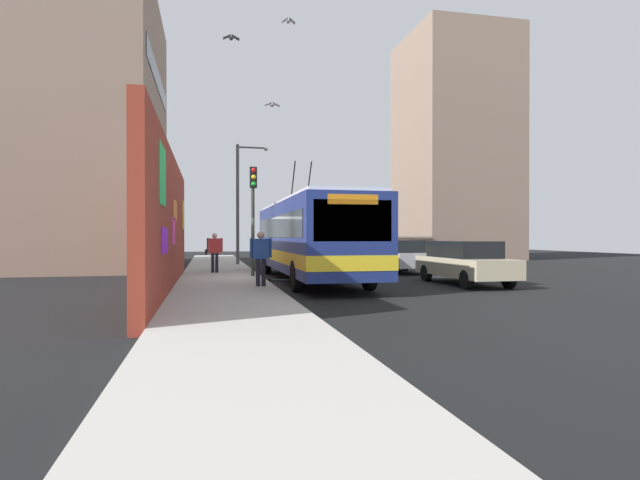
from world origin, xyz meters
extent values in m
plane|color=black|center=(0.00, 0.00, 0.00)|extent=(80.00, 80.00, 0.00)
cube|color=#ADA8A0|center=(0.00, 1.60, 0.07)|extent=(48.00, 3.20, 0.15)
cube|color=maroon|center=(-3.38, 3.35, 2.18)|extent=(15.24, 0.30, 4.37)
cube|color=yellow|center=(2.94, 3.19, 2.69)|extent=(0.90, 0.02, 1.24)
cube|color=#F2338C|center=(-3.52, 3.19, 1.92)|extent=(1.24, 0.02, 0.86)
cube|color=#8C19D8|center=(-6.99, 3.19, 1.65)|extent=(1.89, 0.02, 0.66)
cube|color=orange|center=(-2.77, 3.19, 2.61)|extent=(1.74, 0.02, 0.66)
cube|color=green|center=(-7.56, 3.19, 3.21)|extent=(1.70, 0.02, 1.44)
cube|color=gray|center=(10.37, 9.20, 7.72)|extent=(13.32, 8.51, 15.44)
cube|color=black|center=(10.37, 4.93, 4.40)|extent=(11.32, 0.04, 1.10)
cube|color=black|center=(10.37, 4.93, 7.60)|extent=(11.32, 0.04, 1.10)
cube|color=black|center=(10.37, 4.93, 10.80)|extent=(11.32, 0.04, 1.10)
cube|color=gray|center=(16.76, -17.00, 8.78)|extent=(8.31, 7.63, 17.56)
cube|color=black|center=(16.76, -20.84, 4.40)|extent=(7.06, 0.04, 1.10)
cube|color=black|center=(16.76, -20.84, 7.60)|extent=(7.06, 0.04, 1.10)
cube|color=black|center=(16.76, -20.84, 10.80)|extent=(7.06, 0.04, 1.10)
cube|color=black|center=(16.76, -20.84, 14.00)|extent=(7.06, 0.04, 1.10)
cube|color=navy|center=(-0.45, -1.80, 1.74)|extent=(12.53, 2.65, 2.58)
cube|color=silver|center=(-0.45, -1.80, 3.09)|extent=(12.03, 2.43, 0.12)
cube|color=yellow|center=(-0.45, -1.80, 1.00)|extent=(12.55, 2.67, 0.44)
cube|color=black|center=(-6.69, -1.80, 2.19)|extent=(0.04, 2.25, 1.16)
cube|color=black|center=(-0.45, -1.80, 2.13)|extent=(11.53, 2.68, 0.83)
cube|color=orange|center=(-6.68, -1.80, 2.78)|extent=(0.06, 1.45, 0.28)
cylinder|color=black|center=(1.43, -2.15, 3.93)|extent=(1.43, 0.06, 2.00)
cylinder|color=black|center=(1.43, -1.45, 3.93)|extent=(1.43, 0.06, 2.00)
cylinder|color=black|center=(-4.46, -3.00, 0.50)|extent=(1.00, 0.28, 1.00)
cylinder|color=black|center=(-4.46, -0.60, 0.50)|extent=(1.00, 0.28, 1.00)
cylinder|color=black|center=(3.56, -3.00, 0.50)|extent=(1.00, 0.28, 1.00)
cylinder|color=black|center=(3.56, -0.60, 0.50)|extent=(1.00, 0.28, 1.00)
cube|color=#C6B793|center=(-3.35, -7.00, 0.65)|extent=(4.79, 1.76, 0.66)
cube|color=black|center=(-3.26, -7.00, 1.28)|extent=(2.88, 1.59, 0.60)
cylinder|color=black|center=(-4.93, -7.78, 0.32)|extent=(0.64, 0.22, 0.64)
cylinder|color=black|center=(-4.93, -6.22, 0.32)|extent=(0.64, 0.22, 0.64)
cylinder|color=black|center=(-1.77, -7.78, 0.32)|extent=(0.64, 0.22, 0.64)
cylinder|color=black|center=(-1.77, -6.22, 0.32)|extent=(0.64, 0.22, 0.64)
cube|color=#B7B7BC|center=(2.89, -7.00, 0.65)|extent=(4.20, 1.76, 0.66)
cube|color=black|center=(2.97, -7.00, 1.28)|extent=(2.52, 1.58, 0.60)
cylinder|color=black|center=(1.50, -7.78, 0.32)|extent=(0.64, 0.22, 0.64)
cylinder|color=black|center=(1.50, -6.22, 0.32)|extent=(0.64, 0.22, 0.64)
cylinder|color=black|center=(4.27, -7.78, 0.32)|extent=(0.64, 0.22, 0.64)
cylinder|color=black|center=(4.27, -6.22, 0.32)|extent=(0.64, 0.22, 0.64)
cube|color=#B21E19|center=(8.86, -7.00, 0.65)|extent=(4.66, 1.92, 0.66)
cube|color=black|center=(8.95, -7.00, 1.28)|extent=(2.80, 1.73, 0.60)
cylinder|color=black|center=(7.32, -7.86, 0.32)|extent=(0.64, 0.22, 0.64)
cylinder|color=black|center=(7.32, -6.14, 0.32)|extent=(0.64, 0.22, 0.64)
cylinder|color=black|center=(10.40, -7.86, 0.32)|extent=(0.64, 0.22, 0.64)
cylinder|color=black|center=(10.40, -6.14, 0.32)|extent=(0.64, 0.22, 0.64)
cube|color=#38383D|center=(14.29, -7.00, 0.65)|extent=(4.63, 1.81, 0.66)
cube|color=black|center=(14.38, -7.00, 1.28)|extent=(2.78, 1.63, 0.60)
cylinder|color=black|center=(12.76, -7.80, 0.32)|extent=(0.64, 0.22, 0.64)
cylinder|color=black|center=(12.76, -6.20, 0.32)|extent=(0.64, 0.22, 0.64)
cylinder|color=black|center=(15.82, -7.80, 0.32)|extent=(0.64, 0.22, 0.64)
cylinder|color=black|center=(15.82, -6.20, 0.32)|extent=(0.64, 0.22, 0.64)
cylinder|color=#1E1E2D|center=(-3.91, 0.38, 0.59)|extent=(0.14, 0.14, 0.87)
cylinder|color=#1E1E2D|center=(-3.91, 0.56, 0.59)|extent=(0.14, 0.14, 0.87)
cube|color=#264C99|center=(-3.91, 0.47, 1.35)|extent=(0.22, 0.51, 0.65)
cylinder|color=#264C99|center=(-3.91, 0.17, 1.38)|extent=(0.09, 0.09, 0.62)
cylinder|color=#264C99|center=(-3.91, 0.78, 1.38)|extent=(0.09, 0.09, 0.62)
sphere|color=tan|center=(-3.91, 0.47, 1.79)|extent=(0.24, 0.24, 0.24)
cylinder|color=#1E1E2D|center=(2.64, 1.74, 0.58)|extent=(0.14, 0.14, 0.87)
cylinder|color=#1E1E2D|center=(2.64, 1.92, 0.58)|extent=(0.14, 0.14, 0.87)
cube|color=#BF3333|center=(2.64, 1.83, 1.34)|extent=(0.22, 0.51, 0.65)
cylinder|color=#BF3333|center=(2.64, 1.53, 1.37)|extent=(0.09, 0.09, 0.62)
cylinder|color=#BF3333|center=(2.64, 2.13, 1.37)|extent=(0.09, 0.09, 0.62)
sphere|color=beige|center=(2.64, 1.83, 1.78)|extent=(0.23, 0.23, 0.23)
cube|color=black|center=(2.64, 2.20, 1.07)|extent=(0.14, 0.10, 0.24)
cylinder|color=#2D382D|center=(0.36, 0.35, 2.36)|extent=(0.14, 0.14, 4.41)
cube|color=black|center=(0.14, 0.35, 4.11)|extent=(0.20, 0.28, 0.84)
sphere|color=red|center=(0.03, 0.35, 4.39)|extent=(0.18, 0.18, 0.18)
sphere|color=yellow|center=(0.03, 0.35, 4.11)|extent=(0.18, 0.18, 0.18)
sphere|color=green|center=(0.03, 0.35, 3.83)|extent=(0.18, 0.18, 0.18)
cylinder|color=#4C4C51|center=(9.16, 0.45, 3.59)|extent=(0.18, 0.18, 6.87)
cylinder|color=#4C4C51|center=(9.16, -0.36, 6.87)|extent=(0.10, 1.62, 0.10)
ellipsoid|color=silver|center=(9.16, -1.17, 6.82)|extent=(0.44, 0.28, 0.20)
ellipsoid|color=gray|center=(-2.20, -0.12, 6.43)|extent=(0.32, 0.14, 0.12)
cube|color=gray|center=(-2.20, -0.26, 6.46)|extent=(0.20, 0.27, 0.12)
cube|color=gray|center=(-2.20, 0.02, 6.46)|extent=(0.20, 0.27, 0.12)
ellipsoid|color=gray|center=(-1.39, -0.83, 9.81)|extent=(0.32, 0.14, 0.12)
cube|color=gray|center=(-1.39, -0.97, 9.84)|extent=(0.20, 0.23, 0.19)
cube|color=gray|center=(-1.39, -0.69, 9.84)|extent=(0.20, 0.23, 0.19)
ellipsoid|color=#47474C|center=(-3.14, 1.36, 8.33)|extent=(0.32, 0.14, 0.12)
cube|color=#47474C|center=(-3.14, 1.22, 8.36)|extent=(0.20, 0.26, 0.14)
cube|color=#47474C|center=(-3.14, 1.50, 8.36)|extent=(0.20, 0.26, 0.14)
cylinder|color=black|center=(-0.14, -0.60, 0.00)|extent=(1.24, 1.24, 0.00)
camera|label=1|loc=(-20.22, 2.14, 1.75)|focal=28.47mm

